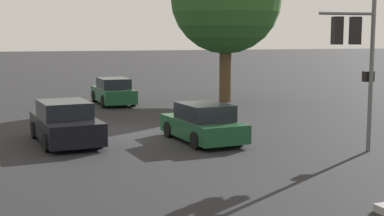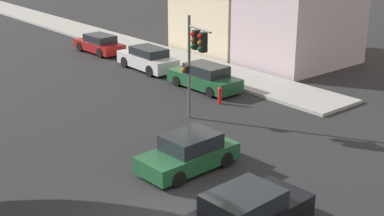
{
  "view_description": "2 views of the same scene",
  "coord_description": "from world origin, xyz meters",
  "px_view_note": "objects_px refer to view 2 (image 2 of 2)",
  "views": [
    {
      "loc": [
        20.75,
        -5.32,
        3.79
      ],
      "look_at": [
        3.57,
        1.65,
        1.38
      ],
      "focal_mm": 50.0,
      "sensor_mm": 36.0,
      "label": 1
    },
    {
      "loc": [
        -9.4,
        -12.31,
        9.14
      ],
      "look_at": [
        3.84,
        3.49,
        2.02
      ],
      "focal_mm": 50.0,
      "sensor_mm": 36.0,
      "label": 2
    }
  ],
  "objects_px": {
    "traffic_signal": "(195,51)",
    "crossing_car_0": "(246,215)",
    "parked_car_1": "(148,59)",
    "crossing_car_1": "(189,153)",
    "fire_hydrant": "(220,95)",
    "parked_car_0": "(205,77)",
    "parked_car_2": "(99,44)"
  },
  "relations": [
    {
      "from": "traffic_signal",
      "to": "crossing_car_0",
      "type": "xyz_separation_m",
      "value": [
        -5.28,
        -8.67,
        -2.81
      ]
    },
    {
      "from": "traffic_signal",
      "to": "parked_car_1",
      "type": "xyz_separation_m",
      "value": [
        3.95,
        9.45,
        -2.79
      ]
    },
    {
      "from": "traffic_signal",
      "to": "crossing_car_1",
      "type": "xyz_separation_m",
      "value": [
        -3.6,
        -3.89,
        -2.86
      ]
    },
    {
      "from": "parked_car_1",
      "to": "traffic_signal",
      "type": "bearing_deg",
      "value": 158.39
    },
    {
      "from": "traffic_signal",
      "to": "fire_hydrant",
      "type": "xyz_separation_m",
      "value": [
        2.82,
        1.25,
        -3.04
      ]
    },
    {
      "from": "parked_car_0",
      "to": "parked_car_2",
      "type": "height_order",
      "value": "parked_car_0"
    },
    {
      "from": "crossing_car_0",
      "to": "parked_car_0",
      "type": "relative_size",
      "value": 0.95
    },
    {
      "from": "parked_car_1",
      "to": "parked_car_2",
      "type": "bearing_deg",
      "value": 0.18
    },
    {
      "from": "traffic_signal",
      "to": "crossing_car_1",
      "type": "height_order",
      "value": "traffic_signal"
    },
    {
      "from": "parked_car_0",
      "to": "parked_car_2",
      "type": "xyz_separation_m",
      "value": [
        0.08,
        11.98,
        -0.03
      ]
    },
    {
      "from": "crossing_car_1",
      "to": "parked_car_2",
      "type": "bearing_deg",
      "value": -113.57
    },
    {
      "from": "parked_car_1",
      "to": "parked_car_2",
      "type": "height_order",
      "value": "parked_car_1"
    },
    {
      "from": "parked_car_0",
      "to": "fire_hydrant",
      "type": "bearing_deg",
      "value": 154.64
    },
    {
      "from": "traffic_signal",
      "to": "parked_car_0",
      "type": "bearing_deg",
      "value": -126.28
    },
    {
      "from": "crossing_car_0",
      "to": "crossing_car_1",
      "type": "xyz_separation_m",
      "value": [
        1.69,
        4.78,
        -0.05
      ]
    },
    {
      "from": "traffic_signal",
      "to": "crossing_car_1",
      "type": "bearing_deg",
      "value": 57.23
    },
    {
      "from": "parked_car_2",
      "to": "fire_hydrant",
      "type": "height_order",
      "value": "parked_car_2"
    },
    {
      "from": "traffic_signal",
      "to": "parked_car_1",
      "type": "relative_size",
      "value": 1.06
    },
    {
      "from": "traffic_signal",
      "to": "crossing_car_0",
      "type": "distance_m",
      "value": 10.53
    },
    {
      "from": "parked_car_0",
      "to": "parked_car_1",
      "type": "xyz_separation_m",
      "value": [
        -0.02,
        5.65,
        0.04
      ]
    },
    {
      "from": "crossing_car_0",
      "to": "fire_hydrant",
      "type": "bearing_deg",
      "value": 47.99
    },
    {
      "from": "parked_car_1",
      "to": "parked_car_2",
      "type": "relative_size",
      "value": 1.05
    },
    {
      "from": "crossing_car_0",
      "to": "parked_car_1",
      "type": "distance_m",
      "value": 20.34
    },
    {
      "from": "parked_car_0",
      "to": "parked_car_1",
      "type": "distance_m",
      "value": 5.65
    },
    {
      "from": "crossing_car_1",
      "to": "fire_hydrant",
      "type": "distance_m",
      "value": 8.22
    },
    {
      "from": "traffic_signal",
      "to": "parked_car_1",
      "type": "bearing_deg",
      "value": -102.73
    },
    {
      "from": "crossing_car_0",
      "to": "parked_car_1",
      "type": "relative_size",
      "value": 0.94
    },
    {
      "from": "traffic_signal",
      "to": "crossing_car_0",
      "type": "height_order",
      "value": "traffic_signal"
    },
    {
      "from": "fire_hydrant",
      "to": "parked_car_0",
      "type": "bearing_deg",
      "value": 65.6
    },
    {
      "from": "crossing_car_1",
      "to": "parked_car_1",
      "type": "distance_m",
      "value": 15.33
    },
    {
      "from": "crossing_car_0",
      "to": "fire_hydrant",
      "type": "height_order",
      "value": "crossing_car_0"
    },
    {
      "from": "fire_hydrant",
      "to": "crossing_car_1",
      "type": "bearing_deg",
      "value": -141.3
    }
  ]
}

